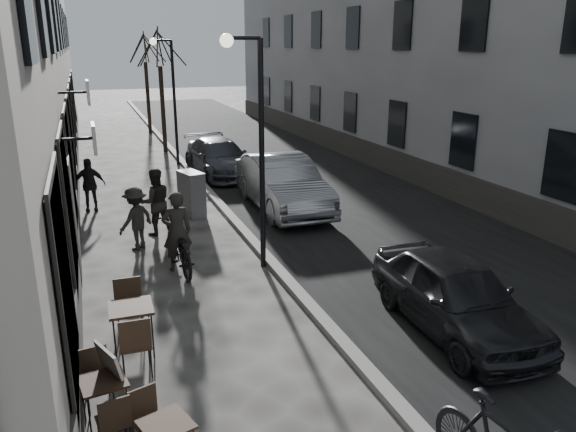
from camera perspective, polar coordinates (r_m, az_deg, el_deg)
ground at (r=8.13m, az=11.11°, el=-20.33°), size 120.00×120.00×0.00m
road at (r=23.19m, az=-0.83°, el=4.99°), size 7.30×60.00×0.00m
kerb at (r=22.29m, az=-9.77°, el=4.39°), size 0.25×60.00×0.12m
streetlamp_near at (r=12.04m, az=-3.51°, el=8.82°), size 0.90×0.28×5.09m
streetlamp_far at (r=23.74m, az=-11.95°, el=12.62°), size 0.90×0.28×5.09m
tree_near at (r=26.66m, az=-12.98°, el=16.26°), size 2.40×2.40×5.70m
tree_far at (r=32.62m, az=-14.39°, el=16.26°), size 2.40×2.40×5.70m
bistro_set_b at (r=8.13m, az=-18.11°, el=-17.19°), size 0.66×1.45×0.83m
bistro_set_c at (r=9.63m, az=-15.55°, el=-10.61°), size 0.70×1.70×1.00m
sign_board at (r=8.29m, az=-16.90°, el=-16.30°), size 0.58×0.69×1.08m
utility_cabinet at (r=16.65m, az=-9.77°, el=2.20°), size 0.72×0.99×1.34m
bicycle at (r=12.78m, az=-11.13°, el=-3.05°), size 0.89×2.16×1.11m
cyclist_rider at (r=12.67m, az=-11.22°, el=-1.55°), size 0.69×0.48×1.82m
pedestrian_near at (r=15.20m, az=-13.33°, el=1.40°), size 0.93×0.76×1.79m
pedestrian_mid at (r=14.23m, az=-15.20°, el=-0.25°), size 1.16×1.10×1.58m
pedestrian_far at (r=17.96m, az=-19.56°, el=3.01°), size 0.97×0.45×1.62m
car_near at (r=10.37m, az=16.66°, el=-7.65°), size 1.76×4.05×1.36m
car_mid at (r=17.06m, az=-0.56°, el=3.31°), size 1.77×4.96×1.63m
car_far at (r=21.88m, az=-6.99°, el=5.92°), size 2.21×4.78×1.35m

